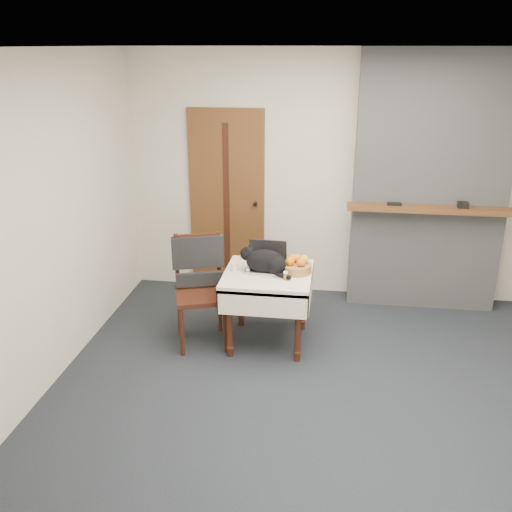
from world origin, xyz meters
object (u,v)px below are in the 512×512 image
(side_table, at_px, (268,284))
(cat, at_px, (266,262))
(laptop, at_px, (266,262))
(pill_bottle, at_px, (285,276))
(cream_jar, at_px, (234,267))
(chair, at_px, (199,274))
(fruit_basket, at_px, (297,266))
(door, at_px, (227,202))

(side_table, relative_size, cat, 1.60)
(laptop, relative_size, pill_bottle, 4.78)
(side_table, bearing_deg, cream_jar, 178.94)
(cream_jar, bearing_deg, chair, -177.59)
(fruit_basket, bearing_deg, pill_bottle, -112.97)
(door, bearing_deg, cat, -64.82)
(pill_bottle, relative_size, chair, 0.07)
(door, height_order, cat, door)
(laptop, height_order, chair, chair)
(laptop, bearing_deg, door, 120.17)
(laptop, bearing_deg, chair, -167.12)
(side_table, relative_size, laptop, 2.17)
(fruit_basket, bearing_deg, chair, -176.38)
(chair, bearing_deg, door, 70.38)
(cat, xyz_separation_m, pill_bottle, (0.19, -0.13, -0.07))
(fruit_basket, bearing_deg, door, 125.64)
(fruit_basket, relative_size, chair, 0.27)
(side_table, distance_m, cream_jar, 0.34)
(laptop, xyz_separation_m, chair, (-0.60, -0.10, -0.11))
(side_table, xyz_separation_m, cream_jar, (-0.31, 0.01, 0.15))
(side_table, bearing_deg, fruit_basket, 10.79)
(cream_jar, distance_m, chair, 0.34)
(laptop, bearing_deg, pill_bottle, -46.99)
(cat, height_order, fruit_basket, cat)
(pill_bottle, bearing_deg, side_table, 139.77)
(side_table, height_order, cream_jar, cream_jar)
(door, relative_size, chair, 1.96)
(cream_jar, height_order, pill_bottle, pill_bottle)
(cream_jar, bearing_deg, pill_bottle, -17.41)
(laptop, distance_m, cream_jar, 0.29)
(laptop, relative_size, cream_jar, 5.02)
(side_table, bearing_deg, pill_bottle, -40.23)
(laptop, distance_m, chair, 0.62)
(door, bearing_deg, fruit_basket, -54.36)
(laptop, xyz_separation_m, cream_jar, (-0.28, -0.09, -0.03))
(side_table, height_order, pill_bottle, pill_bottle)
(door, relative_size, pill_bottle, 26.61)
(door, distance_m, pill_bottle, 1.61)
(cream_jar, relative_size, pill_bottle, 0.95)
(door, height_order, cream_jar, door)
(side_table, relative_size, pill_bottle, 10.38)
(pill_bottle, bearing_deg, chair, 170.40)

